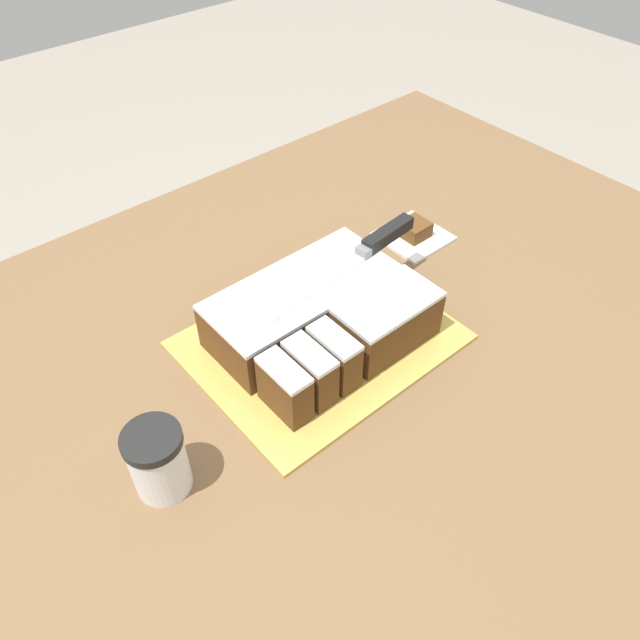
% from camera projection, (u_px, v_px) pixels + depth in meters
% --- Properties ---
extents(ground_plane, '(8.00, 8.00, 0.00)m').
position_uv_depth(ground_plane, '(348.00, 578.00, 1.65)').
color(ground_plane, '#9E9384').
extents(countertop, '(1.40, 1.10, 0.94)m').
position_uv_depth(countertop, '(355.00, 485.00, 1.32)').
color(countertop, brown).
rests_on(countertop, ground_plane).
extents(cake_board, '(0.39, 0.31, 0.01)m').
position_uv_depth(cake_board, '(320.00, 340.00, 0.97)').
color(cake_board, gold).
rests_on(cake_board, countertop).
extents(cake, '(0.30, 0.22, 0.08)m').
position_uv_depth(cake, '(321.00, 318.00, 0.94)').
color(cake, brown).
rests_on(cake, cake_board).
extents(knife, '(0.32, 0.05, 0.02)m').
position_uv_depth(knife, '(373.00, 245.00, 0.99)').
color(knife, silver).
rests_on(knife, cake).
extents(coffee_cup, '(0.07, 0.07, 0.10)m').
position_uv_depth(coffee_cup, '(158.00, 461.00, 0.76)').
color(coffee_cup, white).
rests_on(coffee_cup, countertop).
extents(paper_napkin, '(0.12, 0.12, 0.01)m').
position_uv_depth(paper_napkin, '(413.00, 237.00, 1.16)').
color(paper_napkin, white).
rests_on(paper_napkin, countertop).
extents(brownie, '(0.05, 0.05, 0.03)m').
position_uv_depth(brownie, '(414.00, 229.00, 1.15)').
color(brownie, brown).
rests_on(brownie, paper_napkin).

